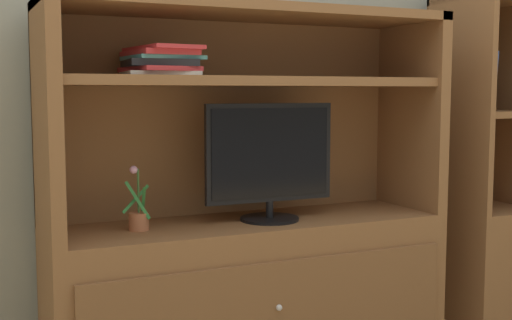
{
  "coord_description": "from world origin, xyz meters",
  "views": [
    {
      "loc": [
        -1.1,
        -2.03,
        1.09
      ],
      "look_at": [
        0.0,
        0.35,
        0.82
      ],
      "focal_mm": 46.88,
      "sensor_mm": 36.0,
      "label": 1
    }
  ],
  "objects": [
    {
      "name": "tv_monitor",
      "position": [
        0.07,
        0.37,
        0.82
      ],
      "size": [
        0.55,
        0.24,
        0.47
      ],
      "color": "black",
      "rests_on": "media_console"
    },
    {
      "name": "potted_plant",
      "position": [
        -0.46,
        0.4,
        0.62
      ],
      "size": [
        0.12,
        0.08,
        0.24
      ],
      "color": "#B26642",
      "rests_on": "media_console"
    },
    {
      "name": "upright_book_row",
      "position": [
        1.15,
        0.4,
        1.14
      ],
      "size": [
        0.12,
        0.16,
        0.28
      ],
      "color": "#338C4C",
      "rests_on": "bookshelf_tall"
    },
    {
      "name": "media_console",
      "position": [
        0.0,
        0.41,
        0.46
      ],
      "size": [
        1.62,
        0.5,
        1.42
      ],
      "color": "brown",
      "rests_on": "ground_plane"
    },
    {
      "name": "painted_rear_wall",
      "position": [
        0.0,
        0.75,
        1.4
      ],
      "size": [
        6.0,
        0.1,
        2.8
      ],
      "primitive_type": "cube",
      "color": "gray",
      "rests_on": "ground_plane"
    },
    {
      "name": "magazine_stack",
      "position": [
        -0.37,
        0.4,
        1.2
      ],
      "size": [
        0.28,
        0.36,
        0.11
      ],
      "color": "silver",
      "rests_on": "media_console"
    },
    {
      "name": "bookshelf_tall",
      "position": [
        1.24,
        0.41,
        0.52
      ],
      "size": [
        0.4,
        0.46,
        1.54
      ],
      "color": "brown",
      "rests_on": "ground_plane"
    }
  ]
}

